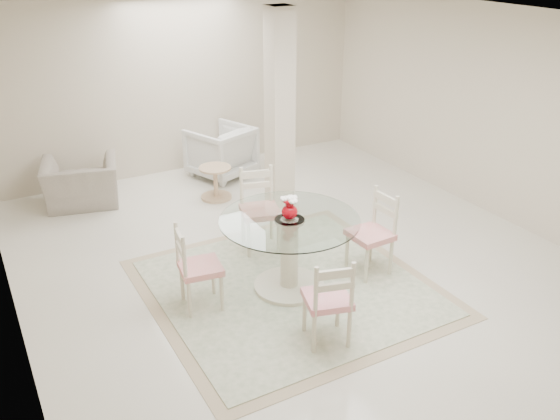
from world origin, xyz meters
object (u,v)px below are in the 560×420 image
dining_chair_south (330,296)px  recliner_taupe (81,183)px  dining_chair_north (259,203)px  dining_chair_east (375,227)px  side_table (216,184)px  dining_table (289,254)px  armchair_white (221,151)px  dining_chair_west (193,262)px  red_vase (290,208)px  column (280,115)px

dining_chair_south → recliner_taupe: dining_chair_south is taller
dining_chair_north → dining_chair_south: dining_chair_north is taller
dining_chair_east → side_table: 2.85m
dining_table → dining_chair_south: bearing=-99.1°
dining_table → armchair_white: bearing=78.0°
dining_chair_west → armchair_white: size_ratio=1.16×
red_vase → dining_chair_east: (1.01, -0.14, -0.40)m
red_vase → recliner_taupe: bearing=113.5°
dining_table → red_vase: red_vase is taller
dining_table → dining_chair_west: dining_chair_west is taller
dining_chair_north → recliner_taupe: dining_chair_north is taller
red_vase → recliner_taupe: size_ratio=0.25×
column → recliner_taupe: size_ratio=2.72×
dining_table → armchair_white: (0.72, 3.38, -0.03)m
dining_chair_south → recliner_taupe: (-1.27, 4.31, -0.21)m
armchair_white → dining_table: bearing=57.3°
red_vase → dining_chair_north: 1.09m
dining_chair_south → dining_table: bearing=-83.0°
red_vase → dining_chair_west: (-1.00, 0.15, -0.43)m
column → dining_chair_east: bearing=-85.9°
column → dining_chair_east: column is taller
red_vase → dining_table: bearing=161.6°
dining_table → dining_chair_north: dining_chair_north is taller
dining_chair_north → recliner_taupe: (-1.60, 2.30, -0.25)m
dining_chair_west → dining_chair_south: dining_chair_south is taller
dining_chair_south → armchair_white: (0.88, 4.38, -0.14)m
red_vase → dining_chair_south: (-0.16, -1.00, -0.42)m
dining_chair_east → dining_chair_south: (-1.17, -0.86, -0.02)m
dining_table → dining_chair_east: bearing=-7.9°
dining_chair_west → armchair_white: (1.72, 3.23, -0.13)m
red_vase → column: bearing=63.9°
dining_chair_north → armchair_white: 2.44m
dining_table → armchair_white: dining_table is taller
column → dining_chair_north: size_ratio=2.47×
recliner_taupe → armchair_white: 2.16m
dining_chair_east → recliner_taupe: dining_chair_east is taller
dining_table → recliner_taupe: dining_table is taller
dining_chair_east → dining_table: bearing=-100.5°
dining_table → dining_chair_west: bearing=171.4°
dining_table → side_table: (0.28, 2.60, -0.20)m
column → dining_chair_north: (-0.71, -0.77, -0.78)m
dining_chair_north → side_table: size_ratio=2.29×
dining_chair_east → armchair_white: size_ratio=1.21×
dining_table → dining_chair_south: (-0.16, -1.00, 0.11)m
dining_table → dining_chair_north: size_ratio=1.32×
dining_chair_south → side_table: size_ratio=2.12×
dining_chair_north → armchair_white: (0.56, 2.37, -0.18)m
dining_chair_north → recliner_taupe: bearing=140.0°
dining_chair_east → column: bearing=-178.5°
dining_chair_west → dining_chair_south: 1.43m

